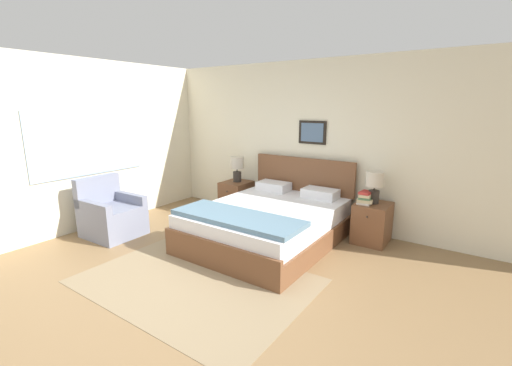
{
  "coord_description": "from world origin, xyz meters",
  "views": [
    {
      "loc": [
        2.39,
        -2.08,
        1.91
      ],
      "look_at": [
        -0.16,
        1.61,
        0.89
      ],
      "focal_mm": 24.0,
      "sensor_mm": 36.0,
      "label": 1
    }
  ],
  "objects": [
    {
      "name": "armchair",
      "position": [
        -2.15,
        0.69,
        0.3
      ],
      "size": [
        0.78,
        0.72,
        0.87
      ],
      "rotation": [
        0.0,
        0.0,
        -1.54
      ],
      "color": "gray",
      "rests_on": "ground_plane"
    },
    {
      "name": "table_lamp_near_window",
      "position": [
        -1.28,
        2.65,
        0.85
      ],
      "size": [
        0.24,
        0.24,
        0.45
      ],
      "color": "#2D2823",
      "rests_on": "nightstand_near_window"
    },
    {
      "name": "table_lamp_by_door",
      "position": [
        1.13,
        2.65,
        0.85
      ],
      "size": [
        0.24,
        0.24,
        0.45
      ],
      "color": "#2D2823",
      "rests_on": "nightstand_by_door"
    },
    {
      "name": "nightstand_near_window",
      "position": [
        -1.29,
        2.63,
        0.28
      ],
      "size": [
        0.45,
        0.53,
        0.57
      ],
      "color": "brown",
      "rests_on": "ground_plane"
    },
    {
      "name": "nightstand_by_door",
      "position": [
        1.14,
        2.63,
        0.28
      ],
      "size": [
        0.45,
        0.53,
        0.57
      ],
      "color": "brown",
      "rests_on": "ground_plane"
    },
    {
      "name": "area_rug_main",
      "position": [
        -0.13,
        0.39,
        0.0
      ],
      "size": [
        2.48,
        1.76,
        0.01
      ],
      "color": "#897556",
      "rests_on": "ground_plane"
    },
    {
      "name": "book_paperback_top",
      "position": [
        1.03,
        2.58,
        0.72
      ],
      "size": [
        0.16,
        0.22,
        0.03
      ],
      "rotation": [
        0.0,
        0.0,
        -0.08
      ],
      "color": "#B7332D",
      "rests_on": "book_slim_near_top"
    },
    {
      "name": "wall_left",
      "position": [
        -2.75,
        1.44,
        1.3
      ],
      "size": [
        0.08,
        5.33,
        2.6
      ],
      "color": "beige",
      "rests_on": "ground_plane"
    },
    {
      "name": "ground_plane",
      "position": [
        0.0,
        0.0,
        0.0
      ],
      "size": [
        16.0,
        16.0,
        0.0
      ],
      "primitive_type": "plane",
      "color": "olive"
    },
    {
      "name": "bed",
      "position": [
        -0.08,
        1.8,
        0.29
      ],
      "size": [
        1.73,
        2.19,
        1.08
      ],
      "color": "brown",
      "rests_on": "ground_plane"
    },
    {
      "name": "book_thick_bottom",
      "position": [
        1.03,
        2.58,
        0.58
      ],
      "size": [
        0.18,
        0.27,
        0.03
      ],
      "rotation": [
        0.0,
        0.0,
        0.03
      ],
      "color": "silver",
      "rests_on": "nightstand_by_door"
    },
    {
      "name": "book_hardcover_middle",
      "position": [
        1.03,
        2.58,
        0.62
      ],
      "size": [
        0.25,
        0.29,
        0.04
      ],
      "rotation": [
        0.0,
        0.0,
        0.18
      ],
      "color": "beige",
      "rests_on": "book_thick_bottom"
    },
    {
      "name": "book_novel_upper",
      "position": [
        1.03,
        2.58,
        0.65
      ],
      "size": [
        0.17,
        0.24,
        0.03
      ],
      "rotation": [
        0.0,
        0.0,
        0.09
      ],
      "color": "#4C7551",
      "rests_on": "book_hardcover_middle"
    },
    {
      "name": "wall_back",
      "position": [
        0.0,
        2.96,
        1.3
      ],
      "size": [
        7.85,
        0.09,
        2.6
      ],
      "color": "beige",
      "rests_on": "ground_plane"
    },
    {
      "name": "book_slim_near_top",
      "position": [
        1.03,
        2.58,
        0.69
      ],
      "size": [
        0.17,
        0.27,
        0.03
      ],
      "rotation": [
        0.0,
        0.0,
        0.11
      ],
      "color": "beige",
      "rests_on": "book_novel_upper"
    }
  ]
}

